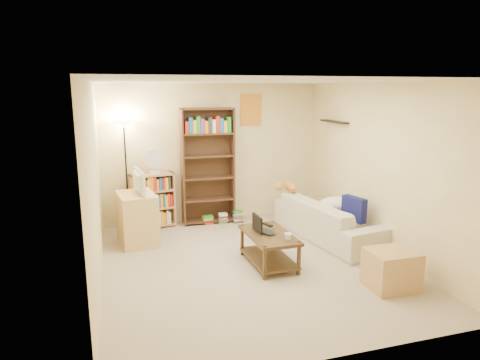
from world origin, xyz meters
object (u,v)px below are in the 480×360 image
object	(u,v)px
tabby_cat	(288,187)
laptop	(267,230)
mug	(288,237)
end_cabinet	(391,269)
coffee_table	(269,244)
side_table	(315,213)
sofa	(329,219)
television	(135,182)
short_bookshelf	(153,201)
tall_bookshelf	(208,163)
tv_stand	(137,219)
floor_lamp	(125,143)
desk_fan	(154,161)

from	to	relation	value
tabby_cat	laptop	size ratio (longest dim) A/B	1.15
mug	end_cabinet	size ratio (longest dim) A/B	0.18
end_cabinet	coffee_table	bearing A→B (deg)	137.16
side_table	end_cabinet	xyz separation A→B (m)	(-0.19, -2.47, -0.01)
sofa	laptop	xyz separation A→B (m)	(-1.32, -0.64, 0.15)
coffee_table	television	xyz separation A→B (m)	(-1.69, 1.40, 0.70)
short_bookshelf	mug	bearing A→B (deg)	-68.53
tall_bookshelf	side_table	xyz separation A→B (m)	(1.76, -0.75, -0.85)
laptop	short_bookshelf	bearing A→B (deg)	12.24
end_cabinet	sofa	bearing A→B (deg)	85.97
laptop	television	bearing A→B (deg)	30.28
tall_bookshelf	short_bookshelf	world-z (taller)	tall_bookshelf
tv_stand	end_cabinet	xyz separation A→B (m)	(2.88, -2.50, -0.16)
television	coffee_table	bearing A→B (deg)	-137.09
coffee_table	mug	xyz separation A→B (m)	(0.15, -0.32, 0.20)
side_table	end_cabinet	distance (m)	2.47
tabby_cat	television	bearing A→B (deg)	-177.44
mug	laptop	bearing A→B (deg)	109.74
coffee_table	side_table	size ratio (longest dim) A/B	2.10
side_table	floor_lamp	bearing A→B (deg)	166.43
tabby_cat	television	xyz separation A→B (m)	(-2.61, -0.12, 0.28)
tabby_cat	short_bookshelf	world-z (taller)	short_bookshelf
television	mug	bearing A→B (deg)	-140.60
short_bookshelf	end_cabinet	bearing A→B (deg)	-62.01
sofa	end_cabinet	size ratio (longest dim) A/B	3.95
mug	television	size ratio (longest dim) A/B	0.16
laptop	side_table	size ratio (longest dim) A/B	0.89
television	laptop	bearing A→B (deg)	-135.36
tabby_cat	desk_fan	xyz separation A→B (m)	(-2.25, 0.56, 0.48)
tabby_cat	tall_bookshelf	xyz separation A→B (m)	(-1.31, 0.60, 0.38)
mug	side_table	xyz separation A→B (m)	(1.24, 1.68, -0.25)
coffee_table	tall_bookshelf	bearing A→B (deg)	98.65
sofa	side_table	size ratio (longest dim) A/B	4.60
sofa	short_bookshelf	world-z (taller)	short_bookshelf
laptop	end_cabinet	xyz separation A→B (m)	(1.19, -1.19, -0.23)
mug	floor_lamp	xyz separation A→B (m)	(-1.94, 2.45, 1.02)
tall_bookshelf	laptop	bearing A→B (deg)	-77.79
mug	short_bookshelf	xyz separation A→B (m)	(-1.53, 2.44, -0.02)
short_bookshelf	tall_bookshelf	bearing A→B (deg)	-10.94
side_table	end_cabinet	size ratio (longest dim) A/B	0.86
coffee_table	side_table	distance (m)	1.94
coffee_table	end_cabinet	bearing A→B (deg)	-44.48
television	desk_fan	bearing A→B (deg)	-35.48
tall_bookshelf	short_bookshelf	xyz separation A→B (m)	(-1.00, 0.01, -0.62)
laptop	coffee_table	bearing A→B (deg)	157.44
tabby_cat	television	size ratio (longest dim) A/B	0.76
laptop	desk_fan	xyz separation A→B (m)	(-1.33, 1.99, 0.73)
sofa	tv_stand	xyz separation A→B (m)	(-3.01, 0.67, 0.09)
mug	end_cabinet	world-z (taller)	mug
tabby_cat	mug	xyz separation A→B (m)	(-0.78, -1.83, -0.22)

